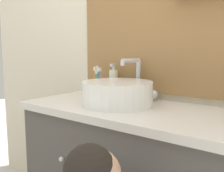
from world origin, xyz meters
TOP-DOWN VIEW (x-y plane):
  - wall_back at (0.02, 0.62)m, footprint 3.20×0.18m
  - sink_basin at (-0.10, 0.34)m, footprint 0.35×0.40m
  - toothbrush_holder at (-0.35, 0.49)m, footprint 0.08×0.08m
  - soap_dispenser at (-0.27, 0.53)m, footprint 0.05×0.05m

SIDE VIEW (x-z plane):
  - toothbrush_holder at x=-0.35m, z-range 0.82..1.00m
  - sink_basin at x=-0.10m, z-range 0.80..1.03m
  - soap_dispenser at x=-0.27m, z-range 0.84..1.03m
  - wall_back at x=0.02m, z-range 0.04..2.54m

